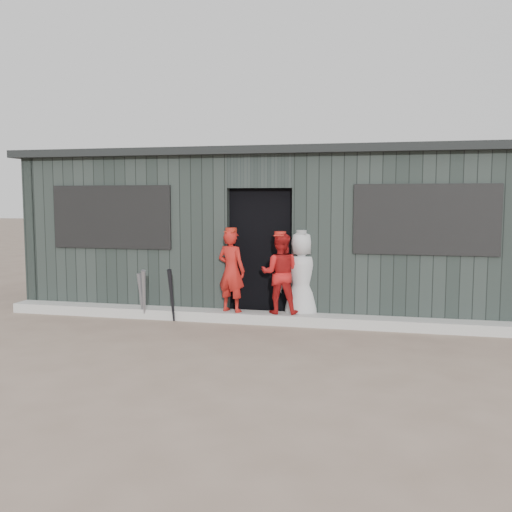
% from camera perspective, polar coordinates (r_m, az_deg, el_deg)
% --- Properties ---
extents(ground, '(80.00, 80.00, 0.00)m').
position_cam_1_polar(ground, '(6.86, -3.42, -9.84)').
color(ground, '#745F50').
rests_on(ground, ground).
extents(curb, '(8.00, 0.36, 0.15)m').
position_cam_1_polar(curb, '(8.55, 0.03, -6.16)').
color(curb, '#A3A39E').
rests_on(curb, ground).
extents(bat_left, '(0.19, 0.33, 0.79)m').
position_cam_1_polar(bat_left, '(8.78, -11.13, -3.82)').
color(bat_left, gray).
rests_on(bat_left, ground).
extents(bat_mid, '(0.09, 0.18, 0.72)m').
position_cam_1_polar(bat_mid, '(8.89, -11.42, -3.95)').
color(bat_mid, slate).
rests_on(bat_mid, ground).
extents(bat_right, '(0.08, 0.21, 0.81)m').
position_cam_1_polar(bat_right, '(8.60, -8.44, -3.93)').
color(bat_right, black).
rests_on(bat_right, ground).
extents(player_red_left, '(0.52, 0.42, 1.24)m').
position_cam_1_polar(player_red_left, '(8.52, -2.48, -1.48)').
color(player_red_left, '#A91A14').
rests_on(player_red_left, curb).
extents(player_red_right, '(0.61, 0.49, 1.19)m').
position_cam_1_polar(player_red_right, '(8.41, 2.43, -1.75)').
color(player_red_right, '#B01515').
rests_on(player_red_right, curb).
extents(player_grey_back, '(0.72, 0.53, 1.35)m').
position_cam_1_polar(player_grey_back, '(8.55, 4.57, -2.09)').
color(player_grey_back, '#B1B1B1').
rests_on(player_grey_back, ground).
extents(dugout, '(8.30, 3.30, 2.62)m').
position_cam_1_polar(dugout, '(10.03, 2.18, 2.59)').
color(dugout, black).
rests_on(dugout, ground).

